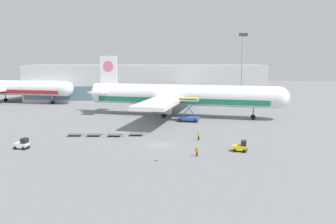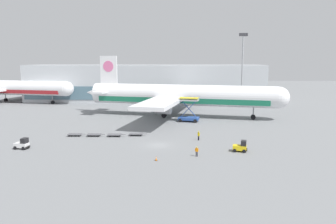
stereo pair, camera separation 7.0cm
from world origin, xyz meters
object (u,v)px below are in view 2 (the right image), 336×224
baggage_tug_mid (22,144)px  baggage_dolly_lead (75,134)px  ground_crew_far (197,151)px  traffic_cone_near (156,158)px  baggage_dolly_second (94,134)px  ground_crew_near (199,135)px  baggage_dolly_third (115,135)px  baggage_tug_foreground (241,147)px  airplane_main (179,96)px  scissor_lift_loader (189,113)px  baggage_dolly_trail (136,134)px  light_mast (242,65)px  airplane_distant (6,88)px

baggage_tug_mid → baggage_dolly_lead: bearing=68.1°
ground_crew_far → traffic_cone_near: ground_crew_far is taller
ground_crew_far → baggage_dolly_lead: bearing=168.4°
baggage_dolly_second → ground_crew_near: ground_crew_near is taller
baggage_dolly_lead → traffic_cone_near: 24.46m
baggage_dolly_third → baggage_dolly_lead: bearing=178.2°
baggage_tug_foreground → airplane_main: bearing=119.8°
scissor_lift_loader → baggage_dolly_second: (-20.16, -17.55, -1.92)m
ground_crew_near → ground_crew_far: (-0.95, -11.11, -0.12)m
baggage_tug_mid → baggage_dolly_trail: baggage_tug_mid is taller
traffic_cone_near → ground_crew_near: bearing=61.3°
scissor_lift_loader → baggage_tug_mid: bearing=-125.4°
scissor_lift_loader → baggage_dolly_second: 26.80m
light_mast → baggage_tug_foreground: size_ratio=9.10×
airplane_distant → traffic_cone_near: 93.84m
baggage_tug_mid → baggage_dolly_second: baggage_tug_mid is taller
baggage_dolly_third → ground_crew_far: bearing=-41.6°
baggage_dolly_lead → baggage_dolly_third: bearing=-1.8°
baggage_dolly_trail → airplane_main: bearing=69.0°
baggage_dolly_second → scissor_lift_loader: bearing=39.6°
baggage_tug_foreground → baggage_dolly_second: 30.33m
airplane_main → baggage_dolly_trail: airplane_main is taller
airplane_distant → ground_crew_far: airplane_distant is taller
light_mast → baggage_dolly_third: (-34.25, -44.11, -13.73)m
baggage_dolly_second → baggage_tug_foreground: bearing=-22.0°
scissor_lift_loader → baggage_dolly_third: scissor_lift_loader is taller
baggage_dolly_third → ground_crew_far: 21.37m
airplane_main → baggage_dolly_third: size_ratio=15.42×
scissor_lift_loader → baggage_dolly_lead: (-24.25, -17.52, -1.92)m
baggage_tug_foreground → baggage_dolly_second: baggage_tug_foreground is taller
light_mast → baggage_dolly_lead: bearing=-134.1°
scissor_lift_loader → baggage_dolly_third: bearing=-119.8°
airplane_main → baggage_tug_mid: airplane_main is taller
airplane_distant → baggage_dolly_second: size_ratio=14.35×
ground_crew_near → baggage_dolly_trail: bearing=-146.2°
baggage_tug_foreground → baggage_dolly_second: bearing=172.5°
baggage_tug_mid → baggage_dolly_trail: (18.98, 11.06, -0.49)m
airplane_distant → scissor_lift_loader: (67.41, -36.95, -3.11)m
baggage_dolly_trail → ground_crew_far: bearing=-52.3°
traffic_cone_near → baggage_tug_mid: bearing=165.9°
airplane_main → airplane_distant: 70.89m
airplane_main → baggage_tug_foreground: airplane_main is taller
airplane_main → baggage_tug_foreground: 38.17m
baggage_dolly_third → baggage_dolly_trail: 4.50m
baggage_dolly_third → traffic_cone_near: traffic_cone_near is taller
airplane_distant → baggage_dolly_lead: (43.16, -54.48, -5.03)m
baggage_dolly_lead → baggage_dolly_trail: same height
scissor_lift_loader → traffic_cone_near: scissor_lift_loader is taller
airplane_main → baggage_dolly_second: airplane_main is taller
scissor_lift_loader → airplane_distant: bearing=163.5°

